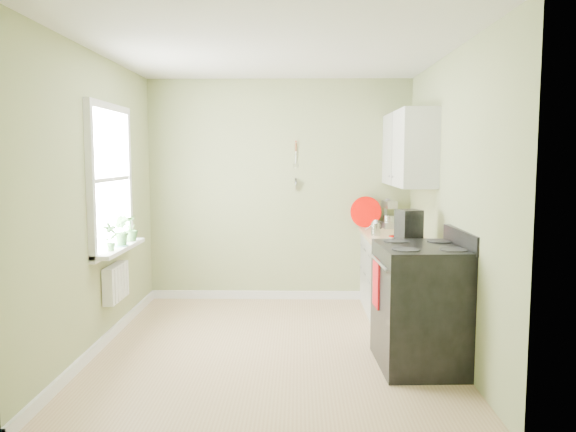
{
  "coord_description": "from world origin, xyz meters",
  "views": [
    {
      "loc": [
        0.23,
        -5.06,
        1.76
      ],
      "look_at": [
        0.13,
        0.55,
        1.17
      ],
      "focal_mm": 35.0,
      "sensor_mm": 36.0,
      "label": 1
    }
  ],
  "objects_px": {
    "stove": "(422,305)",
    "coffee_maker": "(408,229)",
    "stand_mixer": "(388,215)",
    "kettle": "(376,228)"
  },
  "relations": [
    {
      "from": "stove",
      "to": "stand_mixer",
      "type": "xyz_separation_m",
      "value": [
        0.05,
        2.17,
        0.54
      ]
    },
    {
      "from": "kettle",
      "to": "stand_mixer",
      "type": "bearing_deg",
      "value": 70.94
    },
    {
      "from": "stand_mixer",
      "to": "kettle",
      "type": "bearing_deg",
      "value": -109.06
    },
    {
      "from": "stand_mixer",
      "to": "kettle",
      "type": "relative_size",
      "value": 2.09
    },
    {
      "from": "stove",
      "to": "stand_mixer",
      "type": "height_order",
      "value": "stand_mixer"
    },
    {
      "from": "stove",
      "to": "coffee_maker",
      "type": "xyz_separation_m",
      "value": [
        0.01,
        0.73,
        0.55
      ]
    },
    {
      "from": "stand_mixer",
      "to": "coffee_maker",
      "type": "distance_m",
      "value": 1.44
    },
    {
      "from": "stove",
      "to": "kettle",
      "type": "bearing_deg",
      "value": 98.06
    },
    {
      "from": "stand_mixer",
      "to": "coffee_maker",
      "type": "height_order",
      "value": "stand_mixer"
    },
    {
      "from": "stand_mixer",
      "to": "coffee_maker",
      "type": "relative_size",
      "value": 1.04
    }
  ]
}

